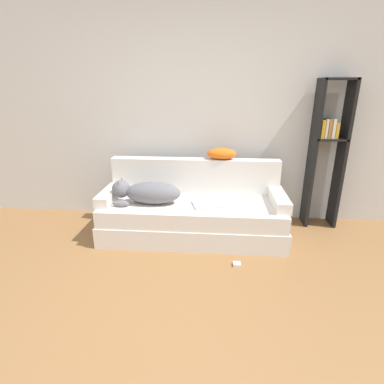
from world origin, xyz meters
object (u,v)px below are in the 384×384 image
at_px(couch, 193,219).
at_px(power_adapter, 237,264).
at_px(laptop, 209,204).
at_px(dog, 147,192).
at_px(bookshelf, 327,148).
at_px(throw_pillow, 222,154).

xyz_separation_m(couch, power_adapter, (0.47, -0.59, -0.19)).
xyz_separation_m(laptop, power_adapter, (0.29, -0.52, -0.41)).
distance_m(dog, bookshelf, 2.12).
xyz_separation_m(couch, laptop, (0.18, -0.08, 0.22)).
distance_m(couch, dog, 0.60).
height_order(couch, dog, dog).
relative_size(throw_pillow, power_adapter, 4.82).
relative_size(couch, laptop, 5.10).
relative_size(dog, laptop, 1.90).
xyz_separation_m(laptop, bookshelf, (1.34, 0.52, 0.54)).
bearing_deg(power_adapter, couch, 128.61).
relative_size(dog, throw_pillow, 2.21).
bearing_deg(couch, throw_pillow, 48.09).
height_order(dog, laptop, dog).
xyz_separation_m(dog, laptop, (0.67, -0.00, -0.12)).
bearing_deg(throw_pillow, bookshelf, 4.81).
height_order(laptop, bookshelf, bookshelf).
relative_size(throw_pillow, bookshelf, 0.20).
xyz_separation_m(dog, bookshelf, (2.01, 0.52, 0.42)).
height_order(couch, power_adapter, couch).
bearing_deg(couch, laptop, -22.52).
relative_size(laptop, power_adapter, 5.62).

